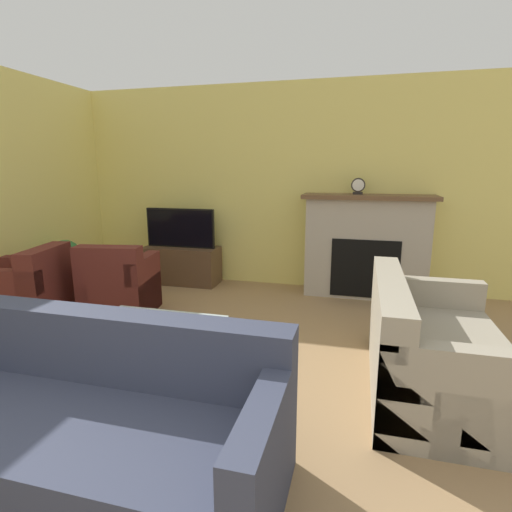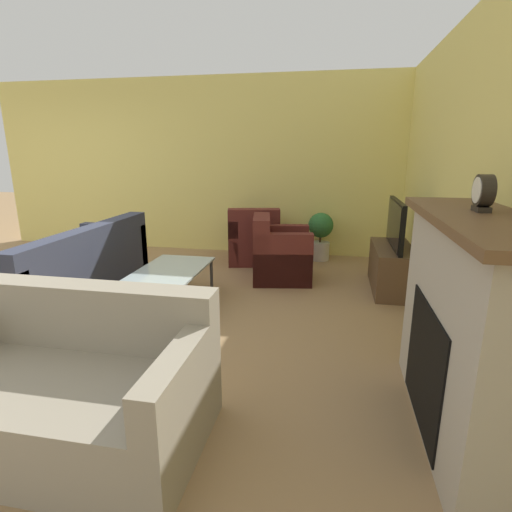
% 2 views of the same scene
% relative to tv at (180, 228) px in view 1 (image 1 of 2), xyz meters
% --- Properties ---
extents(wall_back, '(8.12, 0.06, 2.70)m').
position_rel_tv_xyz_m(wall_back, '(1.08, 0.33, 0.56)').
color(wall_back, '#EADB72').
rests_on(wall_back, ground_plane).
extents(fireplace, '(1.60, 0.51, 1.29)m').
position_rel_tv_xyz_m(fireplace, '(2.50, 0.07, -0.12)').
color(fireplace, '#B2A899').
rests_on(fireplace, ground_plane).
extents(tv_stand, '(1.05, 0.44, 0.52)m').
position_rel_tv_xyz_m(tv_stand, '(0.00, 0.00, -0.53)').
color(tv_stand, brown).
rests_on(tv_stand, ground_plane).
extents(tv, '(0.99, 0.06, 0.54)m').
position_rel_tv_xyz_m(tv, '(0.00, 0.00, 0.00)').
color(tv, black).
rests_on(tv, tv_stand).
extents(couch_sectional, '(2.25, 0.88, 0.82)m').
position_rel_tv_xyz_m(couch_sectional, '(1.02, -3.53, -0.50)').
color(couch_sectional, '#33384C').
rests_on(couch_sectional, ground_plane).
extents(couch_loveseat, '(0.91, 1.57, 0.82)m').
position_rel_tv_xyz_m(couch_loveseat, '(2.97, -2.14, -0.50)').
color(couch_loveseat, '#9E937F').
rests_on(couch_loveseat, ground_plane).
extents(armchair_by_window, '(0.88, 0.86, 0.82)m').
position_rel_tv_xyz_m(armchair_by_window, '(-0.90, -1.84, -0.49)').
color(armchair_by_window, '#5B231E').
rests_on(armchair_by_window, ground_plane).
extents(armchair_accent, '(0.79, 0.82, 0.82)m').
position_rel_tv_xyz_m(armchair_accent, '(-0.11, -1.36, -0.48)').
color(armchair_accent, '#5B231E').
rests_on(armchair_accent, ground_plane).
extents(coffee_table, '(1.03, 0.66, 0.39)m').
position_rel_tv_xyz_m(coffee_table, '(0.88, -2.38, -0.44)').
color(coffee_table, '#333338').
rests_on(coffee_table, ground_plane).
extents(potted_plant, '(0.37, 0.37, 0.71)m').
position_rel_tv_xyz_m(potted_plant, '(-1.19, -0.88, -0.38)').
color(potted_plant, beige).
rests_on(potted_plant, ground_plane).
extents(mantel_clock, '(0.17, 0.07, 0.20)m').
position_rel_tv_xyz_m(mantel_clock, '(2.37, 0.08, 0.60)').
color(mantel_clock, '#28231E').
rests_on(mantel_clock, fireplace).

